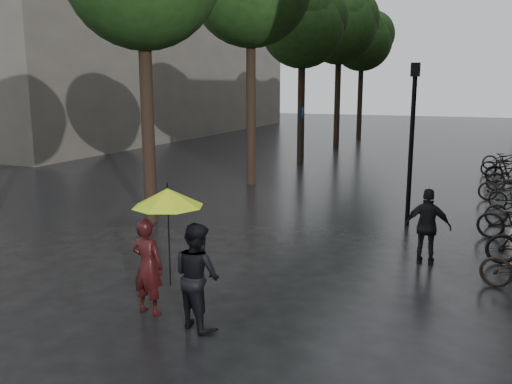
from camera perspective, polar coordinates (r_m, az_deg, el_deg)
The scene contains 8 objects.
bg_building at distance 41.50m, azimuth -15.98°, elevation 15.68°, with size 16.00×30.00×14.00m, color #47423D.
street_trees at distance 21.91m, azimuth 2.42°, elevation 18.75°, with size 4.33×34.03×8.91m.
person_burgundy at distance 8.47m, azimuth -11.34°, elevation -7.67°, with size 0.55×0.36×1.50m, color black.
person_black at distance 7.88m, azimuth -6.23°, elevation -8.76°, with size 0.76×0.59×1.56m, color black.
lime_umbrella at distance 7.90m, azimuth -9.28°, elevation -0.58°, with size 1.05×1.05×1.55m.
pedestrian_walking at distance 11.07m, azimuth 17.62°, elevation -3.49°, with size 0.88×0.37×1.50m, color black.
lamp_post at distance 13.77m, azimuth 16.12°, elevation 6.43°, with size 0.20×0.20×3.98m.
cycle_sign at distance 22.77m, azimuth 4.78°, elevation 6.72°, with size 0.14×0.47×2.56m.
Camera 1 is at (3.66, -4.42, 3.46)m, focal length 38.00 mm.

